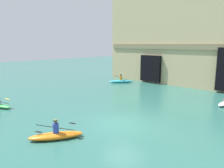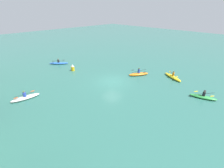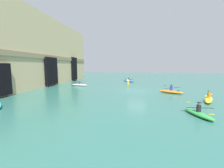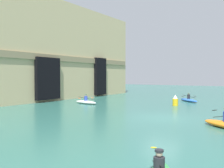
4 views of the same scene
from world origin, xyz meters
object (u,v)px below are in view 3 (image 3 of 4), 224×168
(kayak_white, at_px, (80,85))
(kayak_orange, at_px, (171,91))
(marker_buoy, at_px, (128,82))
(kayak_green, at_px, (198,113))
(kayak_yellow, at_px, (209,99))
(kayak_blue, at_px, (129,81))

(kayak_white, xyz_separation_m, kayak_orange, (-5.07, -14.63, 0.03))
(kayak_orange, xyz_separation_m, marker_buoy, (8.78, 6.14, 0.27))
(kayak_white, height_order, kayak_green, kayak_white)
(kayak_yellow, height_order, kayak_green, kayak_yellow)
(kayak_blue, bearing_deg, kayak_green, 148.41)
(kayak_blue, relative_size, marker_buoy, 2.79)
(marker_buoy, bearing_deg, kayak_blue, 1.27)
(kayak_white, height_order, marker_buoy, marker_buoy)
(kayak_yellow, relative_size, kayak_green, 1.17)
(kayak_yellow, distance_m, kayak_blue, 19.79)
(kayak_white, height_order, kayak_blue, kayak_blue)
(kayak_orange, bearing_deg, marker_buoy, -23.35)
(kayak_blue, height_order, marker_buoy, marker_buoy)
(kayak_yellow, distance_m, kayak_green, 5.70)
(kayak_white, relative_size, kayak_orange, 1.00)
(kayak_yellow, distance_m, marker_buoy, 15.69)
(kayak_blue, xyz_separation_m, marker_buoy, (-4.69, -0.10, 0.30))
(kayak_blue, xyz_separation_m, kayak_orange, (-13.46, -6.25, 0.04))
(kayak_blue, relative_size, kayak_orange, 0.99)
(kayak_yellow, bearing_deg, kayak_white, -92.66)
(kayak_yellow, relative_size, kayak_blue, 1.11)
(kayak_white, relative_size, kayak_green, 1.07)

